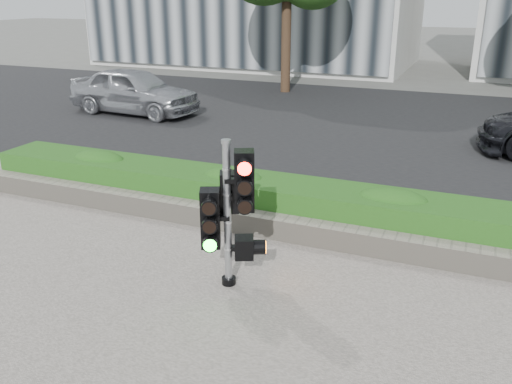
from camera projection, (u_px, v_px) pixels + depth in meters
ground at (235, 299)px, 6.86m from camera, size 120.00×120.00×0.00m
road at (380, 127)px, 15.52m from camera, size 60.00×13.00×0.02m
curb at (309, 209)px, 9.57m from camera, size 60.00×0.25×0.12m
stone_wall at (286, 228)px, 8.44m from camera, size 12.00×0.32×0.34m
hedge at (299, 204)px, 8.95m from camera, size 12.00×1.00×0.68m
traffic_signal at (229, 207)px, 6.82m from camera, size 0.71×0.65×1.97m
car_silver at (134, 91)px, 17.00m from camera, size 4.35×2.01×1.44m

